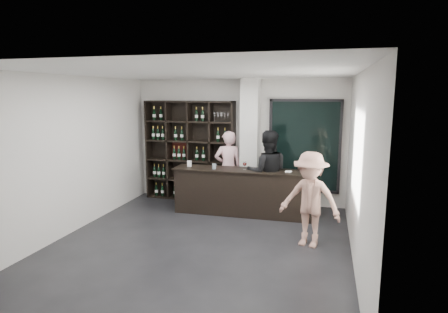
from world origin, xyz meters
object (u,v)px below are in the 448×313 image
(taster_black, at_px, (267,173))
(customer, at_px, (310,200))
(taster_pink, at_px, (228,168))
(wine_shelf, at_px, (190,151))
(tasting_counter, at_px, (243,192))

(taster_black, relative_size, customer, 1.12)
(taster_pink, height_order, customer, taster_pink)
(taster_black, height_order, customer, taster_black)
(wine_shelf, height_order, taster_pink, wine_shelf)
(tasting_counter, distance_m, customer, 2.01)
(customer, bearing_deg, taster_pink, 150.39)
(taster_black, bearing_deg, taster_pink, -41.62)
(tasting_counter, bearing_deg, taster_black, 10.04)
(wine_shelf, xyz_separation_m, customer, (2.95, -2.17, -0.39))
(wine_shelf, height_order, tasting_counter, wine_shelf)
(wine_shelf, relative_size, tasting_counter, 0.80)
(taster_black, bearing_deg, tasting_counter, -1.62)
(tasting_counter, bearing_deg, taster_pink, 126.35)
(tasting_counter, relative_size, taster_black, 1.65)
(taster_black, distance_m, customer, 1.73)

